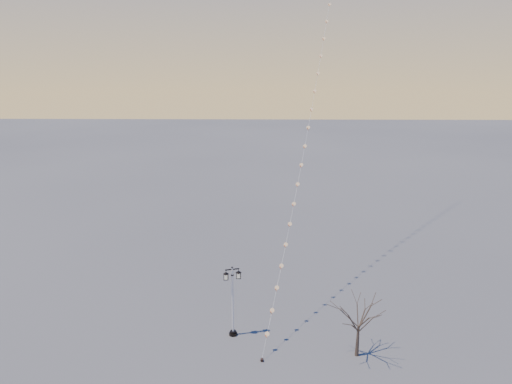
{
  "coord_description": "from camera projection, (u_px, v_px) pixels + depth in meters",
  "views": [
    {
      "loc": [
        -0.29,
        -27.29,
        19.89
      ],
      "look_at": [
        -0.96,
        6.26,
        10.64
      ],
      "focal_mm": 32.17,
      "sensor_mm": 36.0,
      "label": 1
    }
  ],
  "objects": [
    {
      "name": "ground",
      "position": [
        268.0,
        365.0,
        31.59
      ],
      "size": [
        300.0,
        300.0,
        0.0
      ],
      "primitive_type": "plane",
      "color": "#4F4F50",
      "rests_on": "ground"
    },
    {
      "name": "kite_train",
      "position": [
        321.0,
        33.0,
        42.55
      ],
      "size": [
        11.08,
        35.36,
        45.75
      ],
      "rotation": [
        0.0,
        0.0,
        -0.17
      ],
      "color": "black",
      "rests_on": "ground"
    },
    {
      "name": "bare_tree",
      "position": [
        359.0,
        317.0,
        31.81
      ],
      "size": [
        2.63,
        2.63,
        4.37
      ],
      "rotation": [
        0.0,
        0.0,
        0.27
      ],
      "color": "#392D23",
      "rests_on": "ground"
    },
    {
      "name": "street_lamp",
      "position": [
        233.0,
        298.0,
        34.27
      ],
      "size": [
        1.41,
        0.74,
        5.67
      ],
      "rotation": [
        0.0,
        0.0,
        0.26
      ],
      "color": "black",
      "rests_on": "ground"
    }
  ]
}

